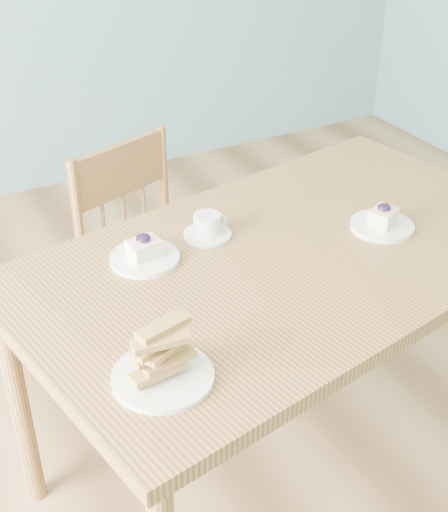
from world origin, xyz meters
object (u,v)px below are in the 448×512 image
(dining_table, at_px, (289,276))
(biscotti_plate, at_px, (162,362))
(coffee_cup, at_px, (208,227))
(dining_chair, at_px, (153,273))
(cheesecake_plate_far, at_px, (144,254))
(cheesecake_plate_near, at_px, (382,222))

(dining_table, bearing_deg, biscotti_plate, -160.08)
(dining_table, relative_size, coffee_cup, 12.14)
(dining_chair, bearing_deg, cheesecake_plate_far, -132.66)
(dining_chair, bearing_deg, coffee_cup, -105.72)
(cheesecake_plate_far, bearing_deg, dining_chair, 65.82)
(dining_chair, height_order, cheesecake_plate_far, dining_chair)
(cheesecake_plate_far, height_order, coffee_cup, cheesecake_plate_far)
(dining_table, height_order, dining_chair, dining_chair)
(dining_chair, bearing_deg, cheesecake_plate_near, -69.09)
(dining_table, height_order, cheesecake_plate_near, cheesecake_plate_near)
(coffee_cup, relative_size, biscotti_plate, 0.62)
(cheesecake_plate_far, relative_size, coffee_cup, 1.38)
(dining_table, bearing_deg, dining_chair, 97.27)
(dining_table, bearing_deg, cheesecake_plate_far, 147.96)
(biscotti_plate, bearing_deg, coffee_cup, 53.59)
(cheesecake_plate_near, xyz_separation_m, cheesecake_plate_far, (-0.64, 0.16, 0.00))
(dining_chair, bearing_deg, dining_table, -90.86)
(coffee_cup, bearing_deg, dining_table, -42.96)
(coffee_cup, distance_m, biscotti_plate, 0.58)
(cheesecake_plate_far, bearing_deg, coffee_cup, 9.46)
(cheesecake_plate_far, bearing_deg, dining_table, -21.70)
(cheesecake_plate_near, distance_m, coffee_cup, 0.48)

